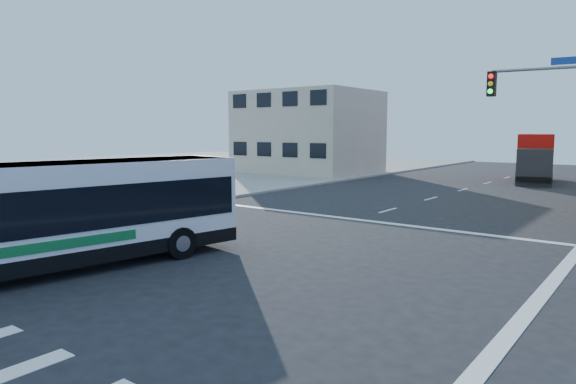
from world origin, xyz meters
The scene contains 5 objects.
ground centered at (0.00, 0.00, 0.00)m, with size 120.00×120.00×0.00m, color black.
sidewalk_nw centered at (-35.00, 35.00, 0.07)m, with size 50.00×50.00×0.15m, color gray.
building_west centered at (-17.02, 29.98, 4.01)m, with size 12.06×10.06×8.00m.
transit_bus centered at (-2.73, -4.24, 1.78)m, with size 4.75×12.53×3.63m.
box_truck centered at (2.78, 34.20, 1.90)m, with size 4.15×9.04×3.92m.
Camera 1 is at (11.99, -11.68, 4.21)m, focal length 32.00 mm.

